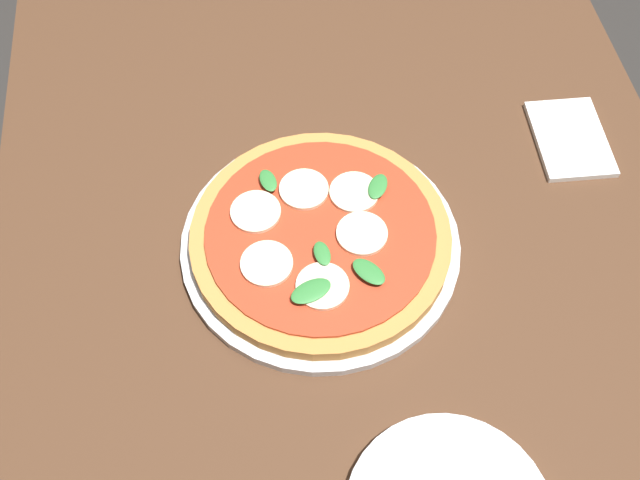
{
  "coord_description": "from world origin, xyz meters",
  "views": [
    {
      "loc": [
        -0.47,
        0.1,
        1.51
      ],
      "look_at": [
        0.0,
        0.04,
        0.77
      ],
      "focal_mm": 42.01,
      "sensor_mm": 36.0,
      "label": 1
    }
  ],
  "objects_px": {
    "serving_tray": "(320,242)",
    "pizza": "(320,233)",
    "dining_table": "(348,293)",
    "napkin": "(570,139)"
  },
  "relations": [
    {
      "from": "dining_table",
      "to": "napkin",
      "type": "bearing_deg",
      "value": -69.25
    },
    {
      "from": "serving_tray",
      "to": "napkin",
      "type": "relative_size",
      "value": 2.52
    },
    {
      "from": "napkin",
      "to": "serving_tray",
      "type": "bearing_deg",
      "value": 108.19
    },
    {
      "from": "dining_table",
      "to": "serving_tray",
      "type": "xyz_separation_m",
      "value": [
        0.0,
        0.04,
        0.13
      ]
    },
    {
      "from": "serving_tray",
      "to": "pizza",
      "type": "relative_size",
      "value": 1.08
    },
    {
      "from": "serving_tray",
      "to": "napkin",
      "type": "distance_m",
      "value": 0.36
    },
    {
      "from": "serving_tray",
      "to": "napkin",
      "type": "xyz_separation_m",
      "value": [
        0.11,
        -0.34,
        -0.0
      ]
    },
    {
      "from": "serving_tray",
      "to": "pizza",
      "type": "height_order",
      "value": "pizza"
    },
    {
      "from": "serving_tray",
      "to": "pizza",
      "type": "bearing_deg",
      "value": 28.87
    },
    {
      "from": "dining_table",
      "to": "serving_tray",
      "type": "bearing_deg",
      "value": 84.6
    }
  ]
}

